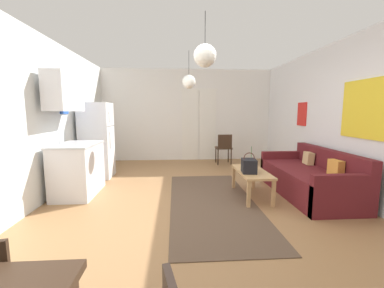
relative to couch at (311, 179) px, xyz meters
The scene contains 14 objects.
ground_plane 2.06m from the couch, 166.28° to the right, with size 5.48×8.13×0.10m, color #996D44.
wall_back 4.01m from the couch, 120.55° to the left, with size 5.08×0.13×2.65m.
wall_right 1.27m from the couch, 43.18° to the right, with size 0.12×7.73×2.65m.
wall_left 4.62m from the couch, behind, with size 0.12×7.73×2.65m.
area_rug 1.80m from the couch, behind, with size 1.32×3.14×0.01m, color brown.
couch is the anchor object (origin of this frame).
coffee_table 1.07m from the couch, behind, with size 0.46×1.04×0.45m.
bamboo_vase 1.08m from the couch, behind, with size 0.10×0.10×0.39m.
handbag 1.20m from the couch, behind, with size 0.25×0.30×0.33m.
refrigerator 4.33m from the couch, 160.11° to the left, with size 0.64×0.63×1.62m.
kitchen_counter 4.11m from the couch, behind, with size 0.64×1.04×2.07m.
accent_chair 2.80m from the couch, 111.32° to the left, with size 0.43×0.41×0.82m.
pendant_lamp_near 2.84m from the couch, 156.28° to the right, with size 0.28×0.28×0.67m.
pendant_lamp_far 2.93m from the couch, 151.23° to the left, with size 0.28×0.28×0.75m.
Camera 1 is at (-0.37, -3.55, 1.44)m, focal length 23.26 mm.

